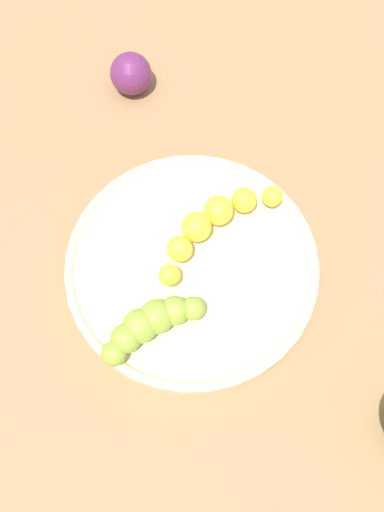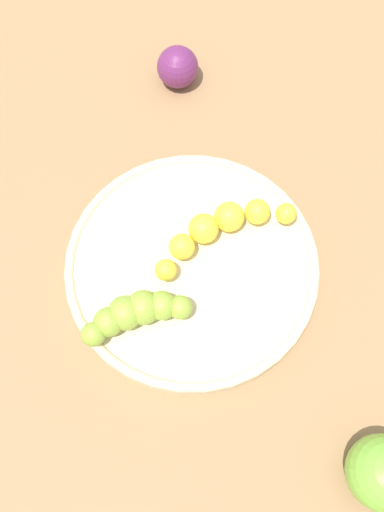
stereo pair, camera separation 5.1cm
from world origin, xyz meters
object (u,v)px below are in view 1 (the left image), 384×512
at_px(fruit_bowl, 192,265).
at_px(banana_yellow, 212,223).
at_px(plum_purple, 131,74).
at_px(banana_green, 150,324).

relative_size(fruit_bowl, banana_yellow, 1.88).
bearing_deg(fruit_bowl, plum_purple, -80.79).
bearing_deg(fruit_bowl, banana_green, 52.55).
bearing_deg(banana_yellow, banana_green, 110.88).
bearing_deg(banana_yellow, fruit_bowl, 112.10).
height_order(banana_yellow, plum_purple, same).
height_order(fruit_bowl, banana_green, banana_green).
bearing_deg(banana_green, fruit_bowl, -60.74).
relative_size(banana_green, banana_yellow, 0.74).
bearing_deg(banana_yellow, plum_purple, -15.35).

